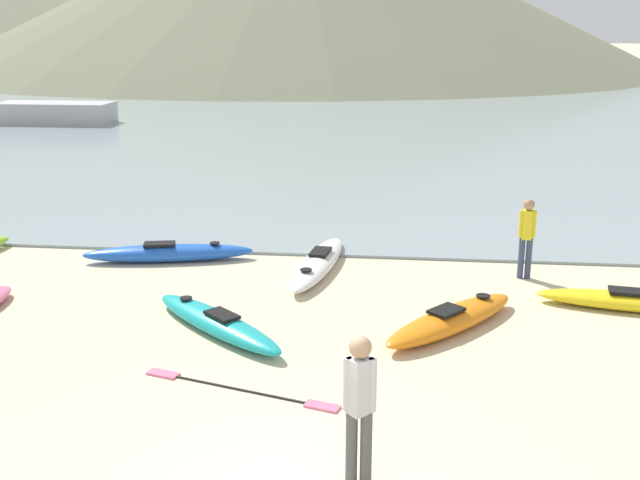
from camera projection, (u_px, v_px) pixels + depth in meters
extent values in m
cube|color=gray|center=(389.00, 97.00, 48.67)|extent=(160.00, 70.00, 0.06)
ellipsoid|color=teal|center=(217.00, 323.00, 11.53)|extent=(2.70, 2.50, 0.30)
cube|color=black|center=(222.00, 315.00, 11.37)|extent=(0.62, 0.61, 0.05)
cylinder|color=black|center=(186.00, 298.00, 12.10)|extent=(0.20, 0.20, 0.02)
ellipsoid|color=yellow|center=(637.00, 302.00, 12.42)|extent=(3.28, 1.12, 0.29)
cube|color=black|center=(627.00, 291.00, 12.41)|extent=(0.63, 0.43, 0.05)
ellipsoid|color=white|center=(318.00, 263.00, 14.43)|extent=(1.04, 3.46, 0.30)
cube|color=black|center=(320.00, 252.00, 14.54)|extent=(0.41, 0.65, 0.05)
cylinder|color=black|center=(306.00, 270.00, 13.51)|extent=(0.21, 0.21, 0.02)
ellipsoid|color=orange|center=(452.00, 319.00, 11.63)|extent=(2.44, 2.73, 0.33)
cube|color=black|center=(446.00, 310.00, 11.48)|extent=(0.63, 0.65, 0.05)
cylinder|color=black|center=(483.00, 296.00, 12.13)|extent=(0.23, 0.23, 0.02)
ellipsoid|color=blue|center=(168.00, 253.00, 14.99)|extent=(3.42, 1.26, 0.34)
cube|color=black|center=(159.00, 244.00, 14.92)|extent=(0.66, 0.43, 0.05)
cylinder|color=black|center=(215.00, 243.00, 15.03)|extent=(0.20, 0.20, 0.02)
cylinder|color=#4C4C4C|center=(351.00, 449.00, 7.61)|extent=(0.12, 0.12, 0.84)
cylinder|color=#4C4C4C|center=(366.00, 450.00, 7.59)|extent=(0.12, 0.12, 0.84)
cube|color=#B2B2B7|center=(360.00, 386.00, 7.40)|extent=(0.30, 0.29, 0.59)
cylinder|color=#B2B2B7|center=(347.00, 384.00, 7.41)|extent=(0.09, 0.09, 0.56)
cylinder|color=#B2B2B7|center=(372.00, 385.00, 7.39)|extent=(0.09, 0.09, 0.56)
sphere|color=#A37A5B|center=(360.00, 347.00, 7.29)|extent=(0.23, 0.23, 0.23)
cylinder|color=#384260|center=(521.00, 258.00, 13.93)|extent=(0.11, 0.11, 0.77)
cylinder|color=#384260|center=(528.00, 259.00, 13.92)|extent=(0.11, 0.11, 0.77)
cube|color=yellow|center=(527.00, 225.00, 13.74)|extent=(0.20, 0.23, 0.54)
cylinder|color=yellow|center=(521.00, 224.00, 13.75)|extent=(0.08, 0.08, 0.52)
cylinder|color=yellow|center=(534.00, 224.00, 13.73)|extent=(0.08, 0.08, 0.52)
sphere|color=#A37A5B|center=(529.00, 204.00, 13.64)|extent=(0.21, 0.21, 0.21)
cube|color=#B2B2B7|center=(55.00, 113.00, 35.54)|extent=(5.44, 2.05, 0.98)
cylinder|color=black|center=(239.00, 389.00, 9.71)|extent=(1.83, 0.57, 0.03)
cube|color=#E5668C|center=(163.00, 374.00, 10.15)|extent=(0.47, 0.30, 0.03)
cube|color=#E5668C|center=(322.00, 406.00, 9.28)|extent=(0.47, 0.30, 0.03)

